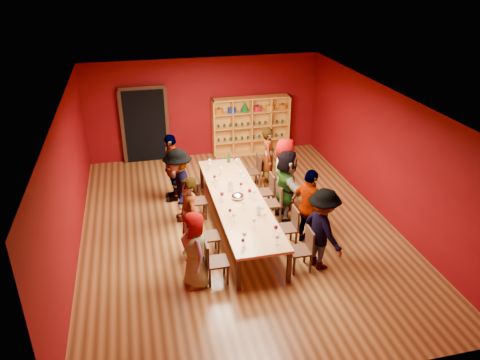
{
  "coord_description": "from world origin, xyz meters",
  "views": [
    {
      "loc": [
        -2.07,
        -9.0,
        5.68
      ],
      "look_at": [
        0.07,
        0.1,
        1.15
      ],
      "focal_mm": 35.0,
      "sensor_mm": 36.0,
      "label": 1
    }
  ],
  "objects_px": {
    "chair_person_left_0": "(213,260)",
    "person_right_0": "(323,229)",
    "person_right_1": "(310,208)",
    "spittoon_bowl": "(238,196)",
    "person_right_4": "(268,157)",
    "chair_person_right_2": "(275,201)",
    "chair_person_right_1": "(290,225)",
    "chair_person_left_3": "(194,199)",
    "chair_person_right_4": "(255,169)",
    "chair_person_left_4": "(188,180)",
    "person_left_0": "(195,250)",
    "person_right_2": "(286,185)",
    "person_left_3": "(179,185)",
    "person_left_4": "(172,167)",
    "tasting_table": "(238,200)",
    "person_left_1": "(189,219)",
    "shelving_unit": "(251,123)",
    "chair_person_right_3": "(267,190)",
    "person_right_3": "(285,173)",
    "chair_person_right_0": "(304,247)",
    "chair_person_left_1": "(205,234)",
    "wine_bottle": "(229,158)"
  },
  "relations": [
    {
      "from": "chair_person_right_3",
      "to": "spittoon_bowl",
      "type": "xyz_separation_m",
      "value": [
        -0.92,
        -0.76,
        0.32
      ]
    },
    {
      "from": "person_right_0",
      "to": "chair_person_right_2",
      "type": "xyz_separation_m",
      "value": [
        -0.36,
        1.97,
        -0.36
      ]
    },
    {
      "from": "person_right_1",
      "to": "chair_person_right_4",
      "type": "bearing_deg",
      "value": -16.12
    },
    {
      "from": "chair_person_left_4",
      "to": "chair_person_left_0",
      "type": "bearing_deg",
      "value": -90.0
    },
    {
      "from": "shelving_unit",
      "to": "person_right_0",
      "type": "xyz_separation_m",
      "value": [
        -0.13,
        -6.14,
        -0.13
      ]
    },
    {
      "from": "tasting_table",
      "to": "person_left_1",
      "type": "height_order",
      "value": "person_left_1"
    },
    {
      "from": "person_left_0",
      "to": "person_left_1",
      "type": "relative_size",
      "value": 0.86
    },
    {
      "from": "person_right_0",
      "to": "chair_person_left_3",
      "type": "bearing_deg",
      "value": 26.4
    },
    {
      "from": "person_left_1",
      "to": "chair_person_right_2",
      "type": "relative_size",
      "value": 2.01
    },
    {
      "from": "spittoon_bowl",
      "to": "tasting_table",
      "type": "bearing_deg",
      "value": 63.07
    },
    {
      "from": "person_right_1",
      "to": "spittoon_bowl",
      "type": "relative_size",
      "value": 6.0
    },
    {
      "from": "person_right_4",
      "to": "spittoon_bowl",
      "type": "relative_size",
      "value": 5.67
    },
    {
      "from": "person_left_4",
      "to": "chair_person_left_4",
      "type": "bearing_deg",
      "value": 92.31
    },
    {
      "from": "chair_person_left_1",
      "to": "wine_bottle",
      "type": "bearing_deg",
      "value": 68.9
    },
    {
      "from": "person_left_3",
      "to": "spittoon_bowl",
      "type": "distance_m",
      "value": 1.42
    },
    {
      "from": "person_right_2",
      "to": "person_right_4",
      "type": "xyz_separation_m",
      "value": [
        0.1,
        1.82,
        -0.05
      ]
    },
    {
      "from": "person_right_1",
      "to": "spittoon_bowl",
      "type": "bearing_deg",
      "value": 30.52
    },
    {
      "from": "person_right_1",
      "to": "spittoon_bowl",
      "type": "distance_m",
      "value": 1.64
    },
    {
      "from": "person_right_1",
      "to": "chair_person_right_0",
      "type": "bearing_deg",
      "value": 129.97
    },
    {
      "from": "chair_person_left_3",
      "to": "chair_person_right_1",
      "type": "height_order",
      "value": "same"
    },
    {
      "from": "chair_person_left_3",
      "to": "spittoon_bowl",
      "type": "relative_size",
      "value": 3.08
    },
    {
      "from": "chair_person_right_4",
      "to": "spittoon_bowl",
      "type": "relative_size",
      "value": 3.08
    },
    {
      "from": "chair_person_left_4",
      "to": "shelving_unit",
      "type": "bearing_deg",
      "value": 48.14
    },
    {
      "from": "chair_person_right_4",
      "to": "wine_bottle",
      "type": "bearing_deg",
      "value": 177.47
    },
    {
      "from": "chair_person_left_0",
      "to": "person_left_1",
      "type": "distance_m",
      "value": 1.04
    },
    {
      "from": "chair_person_right_3",
      "to": "spittoon_bowl",
      "type": "height_order",
      "value": "spittoon_bowl"
    },
    {
      "from": "tasting_table",
      "to": "person_right_2",
      "type": "bearing_deg",
      "value": 7.15
    },
    {
      "from": "person_left_1",
      "to": "person_right_3",
      "type": "distance_m",
      "value": 3.03
    },
    {
      "from": "person_left_1",
      "to": "person_right_0",
      "type": "relative_size",
      "value": 1.05
    },
    {
      "from": "spittoon_bowl",
      "to": "chair_person_right_3",
      "type": "bearing_deg",
      "value": 39.58
    },
    {
      "from": "chair_person_left_0",
      "to": "person_right_0",
      "type": "relative_size",
      "value": 0.52
    },
    {
      "from": "person_left_1",
      "to": "person_left_4",
      "type": "distance_m",
      "value": 2.65
    },
    {
      "from": "chair_person_right_1",
      "to": "person_right_3",
      "type": "distance_m",
      "value": 1.8
    },
    {
      "from": "person_left_4",
      "to": "person_right_1",
      "type": "distance_m",
      "value": 3.77
    },
    {
      "from": "person_right_2",
      "to": "chair_person_right_4",
      "type": "relative_size",
      "value": 1.95
    },
    {
      "from": "person_left_0",
      "to": "person_left_4",
      "type": "distance_m",
      "value": 3.56
    },
    {
      "from": "chair_person_left_1",
      "to": "spittoon_bowl",
      "type": "bearing_deg",
      "value": 44.43
    },
    {
      "from": "person_left_3",
      "to": "person_left_4",
      "type": "distance_m",
      "value": 1.08
    },
    {
      "from": "chair_person_right_1",
      "to": "person_right_1",
      "type": "relative_size",
      "value": 0.51
    },
    {
      "from": "chair_person_right_1",
      "to": "person_right_4",
      "type": "xyz_separation_m",
      "value": [
        0.37,
        2.94,
        0.32
      ]
    },
    {
      "from": "chair_person_right_4",
      "to": "person_left_3",
      "type": "bearing_deg",
      "value": -148.9
    },
    {
      "from": "chair_person_left_0",
      "to": "person_left_3",
      "type": "bearing_deg",
      "value": 97.74
    },
    {
      "from": "tasting_table",
      "to": "chair_person_right_2",
      "type": "relative_size",
      "value": 5.06
    },
    {
      "from": "shelving_unit",
      "to": "chair_person_left_4",
      "type": "height_order",
      "value": "shelving_unit"
    },
    {
      "from": "person_left_0",
      "to": "person_right_2",
      "type": "xyz_separation_m",
      "value": [
        2.42,
        1.96,
        0.1
      ]
    },
    {
      "from": "person_right_0",
      "to": "person_right_3",
      "type": "distance_m",
      "value": 2.56
    },
    {
      "from": "shelving_unit",
      "to": "person_right_4",
      "type": "distance_m",
      "value": 2.36
    },
    {
      "from": "person_left_1",
      "to": "person_right_1",
      "type": "height_order",
      "value": "person_left_1"
    },
    {
      "from": "person_left_3",
      "to": "person_right_1",
      "type": "xyz_separation_m",
      "value": [
        2.57,
        -1.64,
        -0.02
      ]
    },
    {
      "from": "person_left_4",
      "to": "chair_person_right_3",
      "type": "xyz_separation_m",
      "value": [
        2.2,
        -1.01,
        -0.38
      ]
    }
  ]
}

